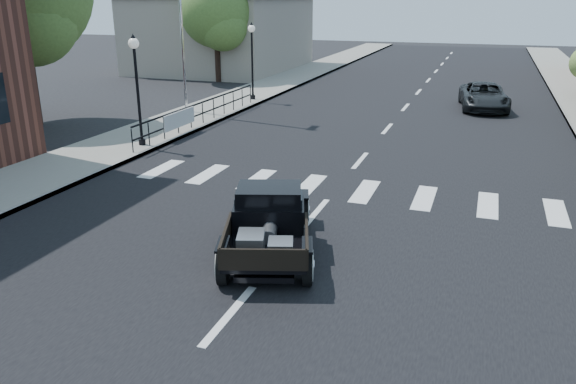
% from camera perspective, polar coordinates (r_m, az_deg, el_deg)
% --- Properties ---
extents(ground, '(120.00, 120.00, 0.00)m').
position_cam_1_polar(ground, '(12.12, 0.09, -5.46)').
color(ground, black).
rests_on(ground, ground).
extents(road, '(14.00, 80.00, 0.02)m').
position_cam_1_polar(road, '(26.15, 11.20, 7.66)').
color(road, black).
rests_on(road, ground).
extents(road_markings, '(12.00, 60.00, 0.06)m').
position_cam_1_polar(road_markings, '(21.33, 9.11, 5.20)').
color(road_markings, silver).
rests_on(road_markings, ground).
extents(sidewalk_left, '(3.00, 80.00, 0.15)m').
position_cam_1_polar(sidewalk_left, '(28.60, -6.05, 9.01)').
color(sidewalk_left, gray).
rests_on(sidewalk_left, ground).
extents(low_building_left, '(10.00, 12.00, 5.00)m').
position_cam_1_polar(low_building_left, '(42.77, -6.63, 15.59)').
color(low_building_left, '#A5988A').
rests_on(low_building_left, ground).
extents(railing, '(0.08, 10.00, 1.00)m').
position_cam_1_polar(railing, '(23.57, -8.67, 8.16)').
color(railing, black).
rests_on(railing, sidewalk_left).
extents(banner, '(0.04, 2.20, 0.60)m').
position_cam_1_polar(banner, '(21.87, -10.91, 6.65)').
color(banner, silver).
rests_on(banner, sidewalk_left).
extents(lamp_post_b, '(0.36, 0.36, 3.77)m').
position_cam_1_polar(lamp_post_b, '(20.12, -15.02, 9.88)').
color(lamp_post_b, black).
rests_on(lamp_post_b, sidewalk_left).
extents(lamp_post_c, '(0.36, 0.36, 3.77)m').
position_cam_1_polar(lamp_post_c, '(28.86, -3.66, 13.10)').
color(lamp_post_c, black).
rests_on(lamp_post_c, sidewalk_left).
extents(big_tree_near, '(5.60, 5.60, 8.22)m').
position_cam_1_polar(big_tree_near, '(25.52, -25.25, 15.30)').
color(big_tree_near, '#49692D').
rests_on(big_tree_near, ground).
extents(big_tree_far, '(4.42, 4.42, 6.50)m').
position_cam_1_polar(big_tree_far, '(36.25, -7.27, 16.14)').
color(big_tree_far, '#49692D').
rests_on(big_tree_far, ground).
extents(hotrod_pickup, '(3.07, 4.45, 1.41)m').
position_cam_1_polar(hotrod_pickup, '(11.58, -1.95, -2.90)').
color(hotrod_pickup, black).
rests_on(hotrod_pickup, ground).
extents(second_car, '(2.57, 4.66, 1.24)m').
position_cam_1_polar(second_car, '(28.52, 19.27, 9.14)').
color(second_car, black).
rests_on(second_car, ground).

